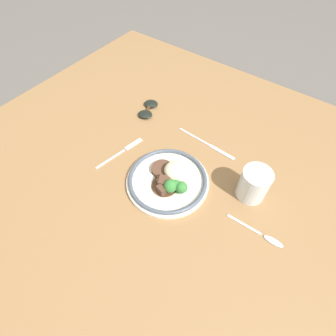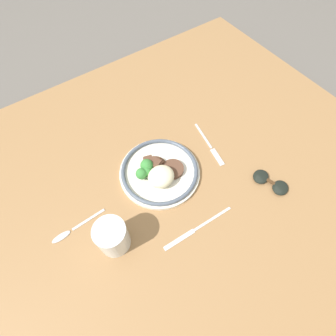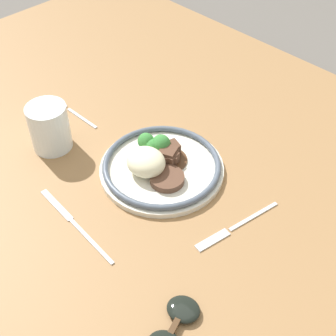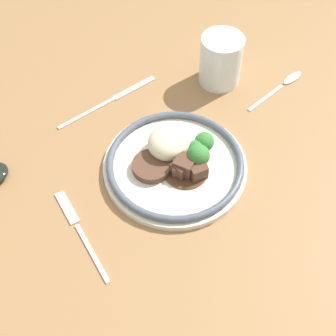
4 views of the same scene
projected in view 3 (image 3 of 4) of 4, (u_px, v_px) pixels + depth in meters
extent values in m
plane|color=#5B5651|center=(129.00, 190.00, 0.96)|extent=(8.00, 8.00, 0.00)
cube|color=olive|center=(128.00, 183.00, 0.94)|extent=(1.53, 1.22, 0.04)
cylinder|color=silver|center=(162.00, 169.00, 0.93)|extent=(0.25, 0.25, 0.01)
torus|color=#4C5666|center=(162.00, 165.00, 0.92)|extent=(0.24, 0.24, 0.01)
ellipsoid|color=beige|center=(146.00, 162.00, 0.90)|extent=(0.08, 0.07, 0.05)
cylinder|color=brown|center=(167.00, 179.00, 0.89)|extent=(0.07, 0.07, 0.01)
cylinder|color=#51331E|center=(168.00, 160.00, 0.94)|extent=(0.08, 0.08, 0.00)
cube|color=brown|center=(168.00, 155.00, 0.93)|extent=(0.04, 0.04, 0.03)
cube|color=brown|center=(170.00, 159.00, 0.92)|extent=(0.03, 0.03, 0.03)
cube|color=brown|center=(171.00, 159.00, 0.92)|extent=(0.03, 0.03, 0.02)
cube|color=brown|center=(172.00, 149.00, 0.94)|extent=(0.03, 0.03, 0.03)
cylinder|color=#669E51|center=(153.00, 153.00, 0.95)|extent=(0.01, 0.01, 0.01)
sphere|color=#387F38|center=(153.00, 147.00, 0.94)|extent=(0.03, 0.03, 0.03)
cylinder|color=#669E51|center=(146.00, 148.00, 0.96)|extent=(0.01, 0.01, 0.01)
sphere|color=#387F38|center=(146.00, 141.00, 0.94)|extent=(0.03, 0.03, 0.03)
cylinder|color=#669E51|center=(161.00, 152.00, 0.95)|extent=(0.01, 0.01, 0.01)
sphere|color=#387F38|center=(161.00, 144.00, 0.94)|extent=(0.04, 0.04, 0.04)
cylinder|color=#F4AD19|center=(51.00, 134.00, 0.97)|extent=(0.07, 0.07, 0.06)
cylinder|color=white|center=(49.00, 127.00, 0.95)|extent=(0.08, 0.08, 0.10)
cube|color=silver|center=(254.00, 216.00, 0.85)|extent=(0.03, 0.11, 0.00)
cube|color=silver|center=(213.00, 240.00, 0.81)|extent=(0.03, 0.07, 0.00)
cube|color=silver|center=(90.00, 240.00, 0.81)|extent=(0.13, 0.01, 0.00)
cube|color=silver|center=(57.00, 205.00, 0.87)|extent=(0.10, 0.02, 0.00)
cube|color=silver|center=(82.00, 118.00, 1.05)|extent=(0.10, 0.01, 0.00)
ellipsoid|color=silver|center=(60.00, 103.00, 1.09)|extent=(0.05, 0.02, 0.01)
ellipsoid|color=black|center=(183.00, 309.00, 0.71)|extent=(0.06, 0.06, 0.02)
cube|color=#472D19|center=(174.00, 326.00, 0.69)|extent=(0.02, 0.03, 0.00)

